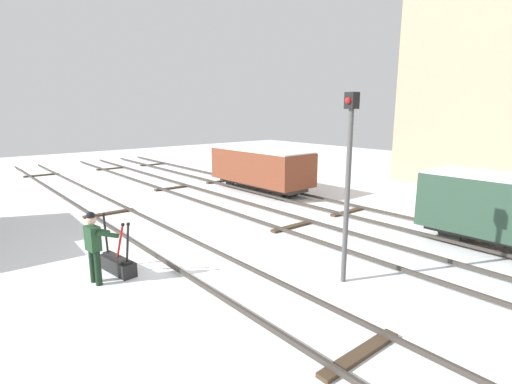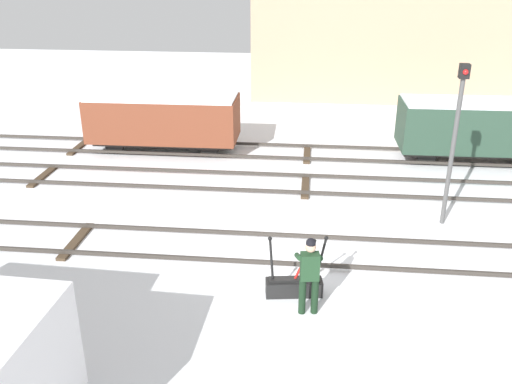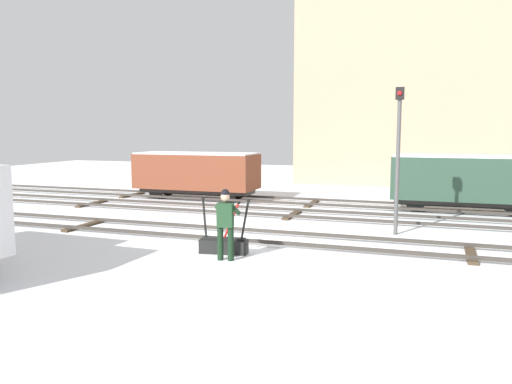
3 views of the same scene
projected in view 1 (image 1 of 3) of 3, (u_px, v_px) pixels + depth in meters
ground_plane at (184, 257)px, 10.96m from camera, size 60.00×60.00×0.00m
track_main_line at (184, 253)px, 10.93m from camera, size 44.00×1.94×0.18m
track_siding_near at (293, 224)px, 13.64m from camera, size 44.00×1.94×0.18m
track_siding_far at (348, 210)px, 15.57m from camera, size 44.00×1.94×0.18m
switch_lever_frame at (118, 263)px, 9.87m from camera, size 1.33×0.53×1.45m
rail_worker at (94, 243)px, 9.10m from camera, size 0.60×0.71×1.75m
signal_post at (348, 172)px, 8.85m from camera, size 0.24×0.32×4.41m
freight_car_near_switch at (261, 167)px, 19.38m from camera, size 5.54×2.16×2.12m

